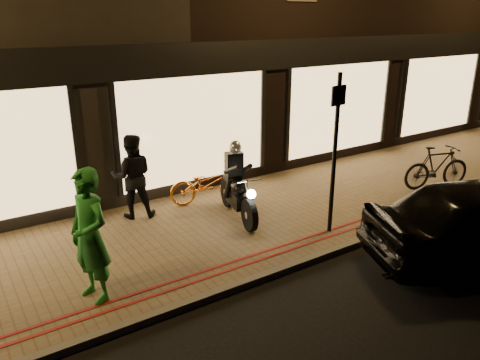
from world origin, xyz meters
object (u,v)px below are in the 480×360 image
(sign_post, at_px, (335,147))
(bicycle_gold, at_px, (208,184))
(motorcycle, at_px, (237,189))
(person_green, at_px, (90,236))

(sign_post, relative_size, bicycle_gold, 1.79)
(motorcycle, xyz_separation_m, person_green, (-3.32, -1.30, 0.38))
(motorcycle, relative_size, bicycle_gold, 1.14)
(motorcycle, distance_m, bicycle_gold, 1.01)
(motorcycle, relative_size, person_green, 0.96)
(motorcycle, height_order, sign_post, sign_post)
(motorcycle, bearing_deg, person_green, -145.32)
(sign_post, bearing_deg, person_green, 176.99)
(sign_post, xyz_separation_m, person_green, (-4.44, 0.23, -0.68))
(person_green, bearing_deg, sign_post, 68.48)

